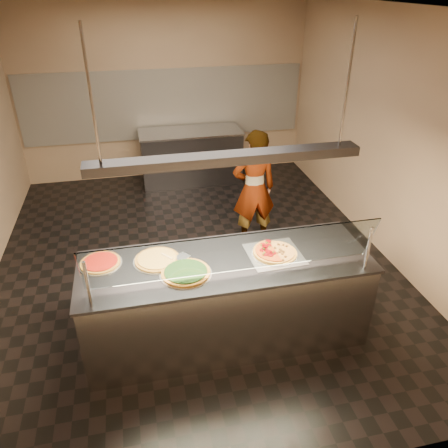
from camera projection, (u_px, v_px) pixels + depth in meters
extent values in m
cube|color=black|center=(194.00, 260.00, 5.77)|extent=(5.00, 6.00, 0.02)
cube|color=silver|center=(184.00, 5.00, 4.28)|extent=(5.00, 6.00, 0.02)
cube|color=tan|center=(164.00, 92.00, 7.58)|extent=(5.00, 0.02, 3.00)
cube|color=tan|center=(270.00, 333.00, 2.47)|extent=(5.00, 0.02, 3.00)
cube|color=tan|center=(387.00, 136.00, 5.50)|extent=(0.02, 6.00, 3.00)
cube|color=silver|center=(165.00, 104.00, 7.65)|extent=(4.90, 0.02, 1.20)
cube|color=#B7B7BC|center=(226.00, 301.00, 4.33)|extent=(2.71, 0.90, 0.90)
cube|color=#3B3B41|center=(226.00, 262.00, 4.10)|extent=(2.75, 0.94, 0.03)
cylinder|color=#B7B7BC|center=(88.00, 285.00, 3.42)|extent=(0.03, 0.03, 0.44)
cylinder|color=#B7B7BC|center=(368.00, 249.00, 3.88)|extent=(0.03, 0.03, 0.44)
cube|color=white|center=(235.00, 254.00, 3.66)|extent=(2.51, 0.18, 0.47)
cube|color=silver|center=(274.00, 254.00, 4.19)|extent=(0.52, 0.52, 0.01)
cylinder|color=silver|center=(274.00, 253.00, 4.19)|extent=(0.44, 0.44, 0.01)
cylinder|color=#5F0305|center=(268.00, 241.00, 4.30)|extent=(0.06, 0.06, 0.01)
cylinder|color=#5F0305|center=(269.00, 245.00, 4.23)|extent=(0.06, 0.06, 0.01)
cylinder|color=#5F0305|center=(263.00, 244.00, 4.24)|extent=(0.06, 0.06, 0.01)
cylinder|color=#5F0305|center=(265.00, 247.00, 4.21)|extent=(0.06, 0.06, 0.01)
cylinder|color=#5F0305|center=(265.00, 248.00, 4.18)|extent=(0.06, 0.06, 0.01)
cylinder|color=#5F0305|center=(262.00, 250.00, 4.16)|extent=(0.06, 0.06, 0.01)
cylinder|color=#5F0305|center=(268.00, 251.00, 4.14)|extent=(0.06, 0.06, 0.01)
cylinder|color=#5F0305|center=(265.00, 254.00, 4.09)|extent=(0.06, 0.06, 0.01)
cylinder|color=#5F0305|center=(270.00, 254.00, 4.09)|extent=(0.06, 0.06, 0.01)
cylinder|color=#5F0305|center=(273.00, 252.00, 4.12)|extent=(0.06, 0.06, 0.01)
cube|color=#19590F|center=(267.00, 242.00, 4.27)|extent=(0.02, 0.02, 0.01)
cube|color=#19590F|center=(269.00, 246.00, 4.21)|extent=(0.01, 0.02, 0.01)
cube|color=#19590F|center=(261.00, 245.00, 4.23)|extent=(0.01, 0.02, 0.01)
cube|color=#19590F|center=(264.00, 248.00, 4.17)|extent=(0.02, 0.02, 0.01)
cube|color=#19590F|center=(264.00, 252.00, 4.11)|extent=(0.02, 0.02, 0.01)
cube|color=#19590F|center=(263.00, 254.00, 4.09)|extent=(0.01, 0.02, 0.01)
cube|color=#19590F|center=(273.00, 252.00, 4.12)|extent=(0.02, 0.02, 0.01)
sphere|color=#513014|center=(283.00, 260.00, 4.04)|extent=(0.03, 0.03, 0.03)
sphere|color=#513014|center=(277.00, 253.00, 4.15)|extent=(0.03, 0.03, 0.03)
sphere|color=#513014|center=(285.00, 256.00, 4.09)|extent=(0.03, 0.03, 0.03)
sphere|color=#513014|center=(282.00, 253.00, 4.14)|extent=(0.03, 0.03, 0.03)
sphere|color=#513014|center=(280.00, 252.00, 4.16)|extent=(0.03, 0.03, 0.03)
sphere|color=#513014|center=(283.00, 251.00, 4.17)|extent=(0.03, 0.03, 0.03)
sphere|color=#513014|center=(281.00, 250.00, 4.19)|extent=(0.03, 0.03, 0.03)
sphere|color=#513014|center=(280.00, 249.00, 4.20)|extent=(0.03, 0.03, 0.03)
sphere|color=#513014|center=(286.00, 246.00, 4.25)|extent=(0.03, 0.03, 0.03)
sphere|color=#513014|center=(283.00, 245.00, 4.27)|extent=(0.03, 0.03, 0.03)
sphere|color=#513014|center=(278.00, 244.00, 4.28)|extent=(0.03, 0.03, 0.03)
sphere|color=#513014|center=(275.00, 248.00, 4.23)|extent=(0.03, 0.03, 0.03)
cylinder|color=silver|center=(186.00, 273.00, 3.92)|extent=(0.47, 0.47, 0.01)
cylinder|color=#9F6923|center=(186.00, 272.00, 3.91)|extent=(0.44, 0.44, 0.02)
cylinder|color=black|center=(186.00, 271.00, 3.90)|extent=(0.39, 0.39, 0.01)
cylinder|color=silver|center=(157.00, 260.00, 4.10)|extent=(0.45, 0.45, 0.01)
cylinder|color=#9F6923|center=(157.00, 259.00, 4.10)|extent=(0.42, 0.42, 0.02)
cylinder|color=gold|center=(157.00, 258.00, 4.09)|extent=(0.36, 0.36, 0.01)
cylinder|color=silver|center=(101.00, 263.00, 4.06)|extent=(0.40, 0.40, 0.01)
cylinder|color=#9F6923|center=(100.00, 262.00, 4.05)|extent=(0.37, 0.37, 0.02)
cylinder|color=#8E0604|center=(100.00, 261.00, 4.05)|extent=(0.32, 0.32, 0.01)
cube|color=#B7B7BC|center=(182.00, 256.00, 4.11)|extent=(0.17, 0.17, 0.00)
cylinder|color=tan|center=(167.00, 256.00, 4.11)|extent=(0.11, 0.12, 0.02)
cube|color=#3B3B41|center=(191.00, 157.00, 7.78)|extent=(1.74, 0.70, 0.90)
cube|color=#B7B7BC|center=(190.00, 132.00, 7.55)|extent=(1.78, 0.74, 0.03)
imported|color=#413947|center=(254.00, 189.00, 5.77)|extent=(0.60, 0.40, 1.61)
cube|color=#3B3B41|center=(226.00, 158.00, 3.59)|extent=(2.30, 0.18, 0.08)
cylinder|color=#B7B7BC|center=(91.00, 98.00, 3.14)|extent=(0.02, 0.02, 1.01)
cylinder|color=#B7B7BC|center=(348.00, 85.00, 3.51)|extent=(0.02, 0.02, 1.01)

